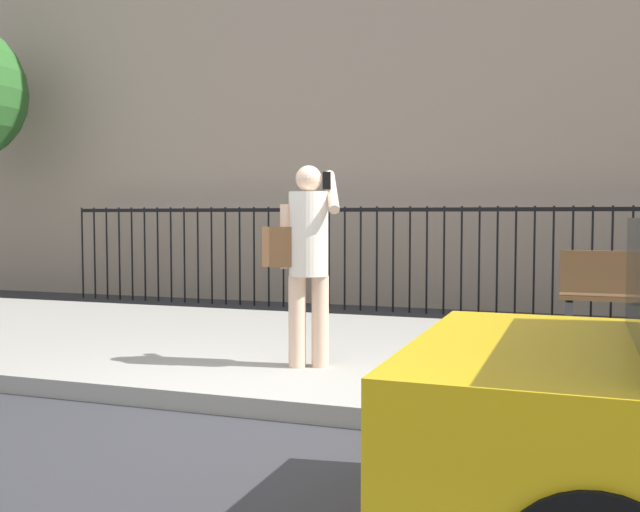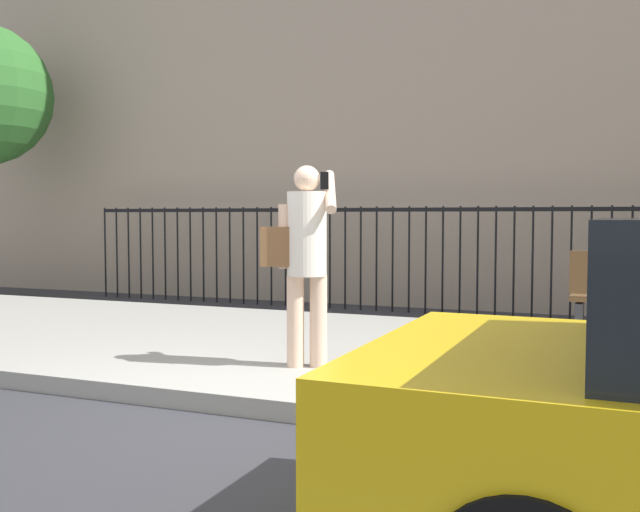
% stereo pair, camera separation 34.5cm
% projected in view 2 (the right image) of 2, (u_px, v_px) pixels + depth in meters
% --- Properties ---
extents(ground_plane, '(60.00, 60.00, 0.00)m').
position_uv_depth(ground_plane, '(246.00, 418.00, 5.16)').
color(ground_plane, '#333338').
extents(sidewalk, '(28.00, 4.40, 0.15)m').
position_uv_depth(sidewalk, '(349.00, 353.00, 7.19)').
color(sidewalk, '#9E9B93').
rests_on(sidewalk, ground).
extents(iron_fence, '(12.03, 0.04, 1.60)m').
position_uv_depth(iron_fence, '(434.00, 245.00, 10.55)').
color(iron_fence, black).
rests_on(iron_fence, ground).
extents(pedestrian_on_phone, '(0.72, 0.56, 1.74)m').
position_uv_depth(pedestrian_on_phone, '(304.00, 250.00, 6.15)').
color(pedestrian_on_phone, beige).
rests_on(pedestrian_on_phone, sidewalk).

